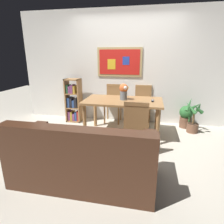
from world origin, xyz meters
TOP-DOWN VIEW (x-y plane):
  - ground_plane at (0.00, 0.00)m, footprint 12.00×12.00m
  - wall_back_with_painting at (-0.00, 1.43)m, footprint 5.20×0.14m
  - dining_table at (0.06, 0.49)m, footprint 1.54×0.88m
  - dining_chair_far_left at (-0.29, 1.30)m, footprint 0.40×0.41m
  - dining_chair_near_right at (0.39, -0.26)m, footprint 0.40×0.41m
  - dining_chair_far_right at (0.42, 1.26)m, footprint 0.40×0.41m
  - leather_couch at (-0.20, -1.14)m, footprint 1.80×0.84m
  - bookshelf at (-1.24, 1.09)m, footprint 0.36×0.28m
  - potted_ivy at (1.40, 1.18)m, footprint 0.30×0.30m
  - potted_palm at (1.50, 0.90)m, footprint 0.39×0.42m
  - flower_vase at (0.07, 0.52)m, footprint 0.18×0.19m
  - tv_remote at (0.64, 0.51)m, footprint 0.05×0.16m

SIDE VIEW (x-z plane):
  - ground_plane at x=0.00m, z-range 0.00..0.00m
  - potted_ivy at x=1.40m, z-range 0.01..0.52m
  - potted_palm at x=1.50m, z-range -0.07..0.67m
  - leather_couch at x=-0.20m, z-range -0.11..0.73m
  - bookshelf at x=-1.24m, z-range -0.05..1.00m
  - dining_chair_far_left at x=-0.29m, z-range 0.08..0.99m
  - dining_chair_near_right at x=0.39m, z-range 0.08..0.99m
  - dining_chair_far_right at x=0.42m, z-range 0.08..0.99m
  - dining_table at x=0.06m, z-range 0.27..1.01m
  - tv_remote at x=0.64m, z-range 0.73..0.76m
  - flower_vase at x=0.07m, z-range 0.76..1.08m
  - wall_back_with_painting at x=0.00m, z-range 0.00..2.60m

